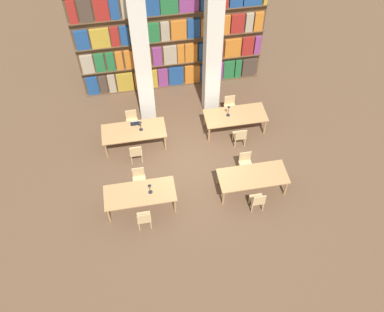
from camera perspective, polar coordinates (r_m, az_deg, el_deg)
ground_plane at (r=15.01m, az=-0.09°, el=-1.19°), size 40.00×40.00×0.00m
bookshelf_bank at (r=16.23m, az=-2.76°, el=16.57°), size 7.10×0.35×5.50m
pillar_left at (r=14.68m, az=-6.80°, el=13.62°), size 0.56×0.56×6.00m
pillar_center at (r=14.94m, az=2.80°, el=14.69°), size 0.56×0.56×6.00m
reading_table_0 at (r=13.59m, az=-6.96°, el=-5.09°), size 2.25×0.97×0.74m
chair_0 at (r=13.35m, az=-6.42°, el=-8.28°), size 0.42×0.40×0.87m
chair_1 at (r=14.20m, az=-7.07°, el=-2.98°), size 0.42×0.40×0.87m
desk_lamp_0 at (r=13.28m, az=-5.65°, el=-4.14°), size 0.14×0.14×0.42m
reading_table_1 at (r=14.00m, az=8.10°, el=-2.80°), size 2.25×0.97×0.74m
chair_2 at (r=13.77m, az=8.74°, el=-5.87°), size 0.42×0.40×0.87m
chair_3 at (r=14.59m, az=7.14°, el=-0.88°), size 0.42×0.40×0.87m
reading_table_2 at (r=15.23m, az=-7.76°, el=3.20°), size 2.25×0.97×0.74m
chair_4 at (r=14.88m, az=-7.50°, el=0.49°), size 0.42×0.40×0.87m
chair_5 at (r=15.91m, az=-8.02°, el=4.73°), size 0.42×0.40×0.87m
desk_lamp_1 at (r=14.96m, az=-6.90°, el=4.25°), size 0.14×0.14×0.43m
laptop at (r=15.35m, az=-7.61°, el=4.31°), size 0.32×0.22×0.21m
reading_table_3 at (r=15.68m, az=5.79°, el=5.27°), size 2.25×0.97×0.74m
chair_6 at (r=15.34m, az=6.40°, el=2.69°), size 0.42×0.40×0.87m
chair_7 at (r=16.34m, az=5.09°, el=6.69°), size 0.42×0.40×0.87m
desk_lamp_2 at (r=15.37m, az=4.91°, el=6.26°), size 0.14×0.14×0.48m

